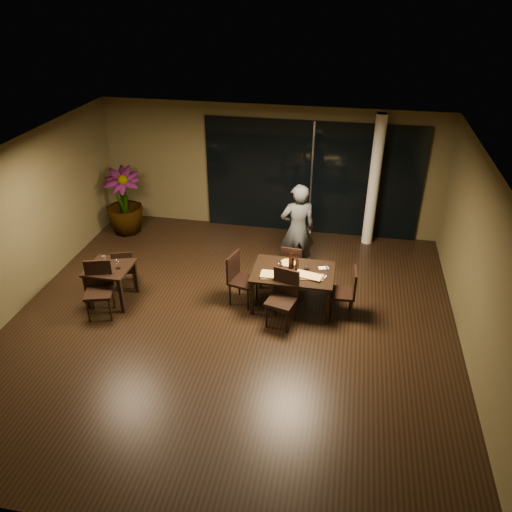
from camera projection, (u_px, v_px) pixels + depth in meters
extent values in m
plane|color=black|center=(231.00, 323.00, 9.04)|extent=(8.00, 8.00, 0.00)
cube|color=#4D4729|center=(270.00, 169.00, 11.73)|extent=(8.00, 0.10, 3.00)
cube|color=#4D4729|center=(130.00, 452.00, 4.84)|extent=(8.00, 0.10, 3.00)
cube|color=#4D4729|center=(10.00, 230.00, 8.96)|extent=(0.10, 8.00, 3.00)
cube|color=#4D4729|center=(486.00, 276.00, 7.62)|extent=(0.10, 8.00, 3.00)
cube|color=silver|center=(226.00, 164.00, 7.53)|extent=(8.00, 8.00, 0.04)
cube|color=black|center=(311.00, 179.00, 11.56)|extent=(5.00, 0.06, 2.70)
cylinder|color=silver|center=(374.00, 182.00, 10.99)|extent=(0.24, 0.24, 3.00)
cube|color=black|center=(293.00, 272.00, 9.19)|extent=(1.50, 1.00, 0.04)
cube|color=black|center=(252.00, 298.00, 9.11)|extent=(0.06, 0.06, 0.71)
cube|color=black|center=(328.00, 307.00, 8.89)|extent=(0.06, 0.06, 0.71)
cube|color=black|center=(261.00, 273.00, 9.86)|extent=(0.06, 0.06, 0.71)
cube|color=black|center=(331.00, 280.00, 9.63)|extent=(0.06, 0.06, 0.71)
cube|color=black|center=(109.00, 268.00, 9.33)|extent=(0.80, 0.80, 0.04)
cube|color=black|center=(87.00, 292.00, 9.28)|extent=(0.06, 0.06, 0.71)
cube|color=black|center=(121.00, 296.00, 9.17)|extent=(0.06, 0.06, 0.71)
cube|color=black|center=(104.00, 273.00, 9.86)|extent=(0.06, 0.06, 0.71)
cube|color=black|center=(136.00, 277.00, 9.75)|extent=(0.06, 0.06, 0.71)
cube|color=black|center=(293.00, 264.00, 10.03)|extent=(0.44, 0.44, 0.05)
cylinder|color=black|center=(302.00, 270.00, 10.23)|extent=(0.03, 0.03, 0.42)
cylinder|color=black|center=(286.00, 268.00, 10.31)|extent=(0.03, 0.03, 0.42)
cylinder|color=black|center=(299.00, 279.00, 9.95)|extent=(0.03, 0.03, 0.42)
cylinder|color=black|center=(282.00, 276.00, 10.03)|extent=(0.03, 0.03, 0.42)
cube|color=black|center=(291.00, 259.00, 9.75)|extent=(0.42, 0.07, 0.47)
cube|color=black|center=(281.00, 301.00, 8.79)|extent=(0.58, 0.58, 0.05)
cylinder|color=black|center=(266.00, 316.00, 8.83)|extent=(0.04, 0.04, 0.49)
cylinder|color=black|center=(287.00, 322.00, 8.69)|extent=(0.04, 0.04, 0.49)
cylinder|color=black|center=(275.00, 304.00, 9.14)|extent=(0.04, 0.04, 0.49)
cylinder|color=black|center=(295.00, 309.00, 8.99)|extent=(0.04, 0.04, 0.49)
cube|color=black|center=(286.00, 282.00, 8.82)|extent=(0.48, 0.16, 0.54)
cube|color=black|center=(243.00, 281.00, 9.38)|extent=(0.57, 0.57, 0.05)
cylinder|color=black|center=(248.00, 299.00, 9.28)|extent=(0.04, 0.04, 0.48)
cylinder|color=black|center=(257.00, 289.00, 9.58)|extent=(0.04, 0.04, 0.48)
cylinder|color=black|center=(230.00, 294.00, 9.43)|extent=(0.04, 0.04, 0.48)
cylinder|color=black|center=(239.00, 284.00, 9.72)|extent=(0.04, 0.04, 0.48)
cube|color=black|center=(233.00, 267.00, 9.33)|extent=(0.16, 0.46, 0.53)
cube|color=black|center=(342.00, 293.00, 9.08)|extent=(0.47, 0.47, 0.05)
cylinder|color=black|center=(331.00, 297.00, 9.36)|extent=(0.04, 0.04, 0.45)
cylinder|color=black|center=(331.00, 308.00, 9.05)|extent=(0.04, 0.04, 0.45)
cylinder|color=black|center=(350.00, 299.00, 9.32)|extent=(0.04, 0.04, 0.45)
cylinder|color=black|center=(351.00, 310.00, 9.01)|extent=(0.04, 0.04, 0.45)
cube|color=black|center=(354.00, 283.00, 8.93)|extent=(0.07, 0.44, 0.50)
cube|color=black|center=(125.00, 268.00, 9.92)|extent=(0.51, 0.51, 0.05)
cylinder|color=black|center=(135.00, 272.00, 10.18)|extent=(0.03, 0.03, 0.41)
cylinder|color=black|center=(119.00, 273.00, 10.14)|extent=(0.03, 0.03, 0.41)
cylinder|color=black|center=(134.00, 281.00, 9.90)|extent=(0.03, 0.03, 0.41)
cylinder|color=black|center=(117.00, 282.00, 9.86)|extent=(0.03, 0.03, 0.41)
cube|color=black|center=(123.00, 263.00, 9.65)|extent=(0.39, 0.17, 0.46)
cube|color=black|center=(99.00, 293.00, 9.02)|extent=(0.60, 0.60, 0.05)
cylinder|color=black|center=(88.00, 311.00, 8.96)|extent=(0.04, 0.04, 0.49)
cylinder|color=black|center=(110.00, 309.00, 8.99)|extent=(0.04, 0.04, 0.49)
cylinder|color=black|center=(92.00, 298.00, 9.30)|extent=(0.04, 0.04, 0.49)
cylinder|color=black|center=(114.00, 297.00, 9.33)|extent=(0.04, 0.04, 0.49)
cube|color=black|center=(99.00, 273.00, 9.07)|extent=(0.47, 0.18, 0.55)
imported|color=#2C2E31|center=(298.00, 229.00, 10.14)|extent=(0.77, 0.62, 1.95)
imported|color=#224C19|center=(124.00, 201.00, 11.82)|extent=(1.05, 1.05, 1.59)
cube|color=#452F16|center=(275.00, 276.00, 9.02)|extent=(0.57, 0.36, 0.01)
cube|color=#3F2714|center=(308.00, 277.00, 9.00)|extent=(0.55, 0.30, 0.01)
cylinder|color=red|center=(288.00, 263.00, 9.41)|extent=(0.28, 0.28, 0.01)
cylinder|color=white|center=(280.00, 264.00, 9.30)|extent=(0.08, 0.08, 0.09)
cylinder|color=white|center=(307.00, 267.00, 9.21)|extent=(0.09, 0.09, 0.10)
cube|color=white|center=(321.00, 276.00, 9.02)|extent=(0.20, 0.16, 0.01)
cube|color=white|center=(324.00, 268.00, 9.26)|extent=(0.20, 0.15, 0.01)
cube|color=white|center=(105.00, 272.00, 9.14)|extent=(0.21, 0.16, 0.01)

